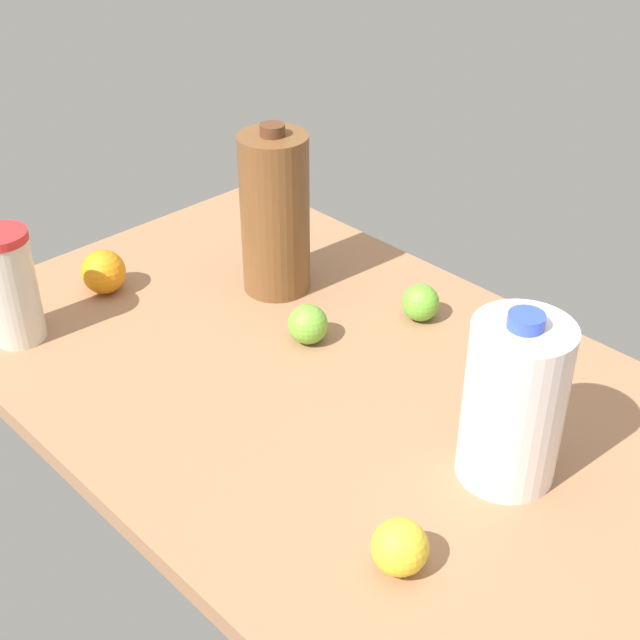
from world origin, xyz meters
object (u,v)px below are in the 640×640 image
Objects in this scene: tumbler_cup at (10,286)px; orange_near_front at (103,272)px; chocolate_milk_jug at (275,214)px; lime_beside_bowl at (420,302)px; lemon_far_back at (400,547)px; milk_jug at (514,402)px; lime_loose at (308,324)px.

orange_near_front is at bearing -80.86° from tumbler_cup.
lime_beside_bowl is (-23.92, -10.10, -10.90)cm from chocolate_milk_jug.
chocolate_milk_jug reaches higher than lemon_far_back.
orange_near_front is at bearing 9.77° from milk_jug.
orange_near_front is (2.82, -17.55, -5.64)cm from tumbler_cup.
milk_jug is at bearing -170.23° from orange_near_front.
lime_loose is 19.41cm from lime_beside_bowl.
lime_beside_bowl is (-7.86, -17.74, -0.10)cm from lime_loose.
chocolate_milk_jug reaches higher than lime_loose.
lemon_far_back is at bearing 150.97° from chocolate_milk_jug.
lemon_far_back is (-56.89, 31.57, -10.64)cm from chocolate_milk_jug.
milk_jug is at bearing -157.09° from tumbler_cup.
lemon_far_back is at bearing 173.15° from orange_near_front.
chocolate_milk_jug is 1.57× the size of tumbler_cup.
lemon_far_back is (-1.38, 22.04, -8.04)cm from milk_jug.
orange_near_front is 54.10cm from lime_beside_bowl.
lime_beside_bowl is (-43.23, -32.52, -0.72)cm from orange_near_front.
lime_loose is (39.45, -1.90, -8.20)cm from milk_jug.
milk_jug is at bearing 177.25° from lime_loose.
tumbler_cup is 18.64cm from orange_near_front.
lemon_far_back is 76.75cm from orange_near_front.
lime_loose is (-35.37, -14.78, -0.62)cm from orange_near_front.
orange_near_front is (19.31, 22.42, -10.18)cm from chocolate_milk_jug.
lime_loose is 1.03× the size of lime_beside_bowl.
tumbler_cup is 3.05× the size of lime_beside_bowl.
tumbler_cup is at bearing 6.52° from lemon_far_back.
milk_jug is at bearing 170.25° from chocolate_milk_jug.
tumbler_cup reaches higher than orange_near_front.
chocolate_milk_jug reaches higher than lime_beside_bowl.
lemon_far_back is at bearing -173.48° from tumbler_cup.
chocolate_milk_jug is at bearing 22.90° from lime_beside_bowl.
chocolate_milk_jug is at bearing -9.75° from milk_jug.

